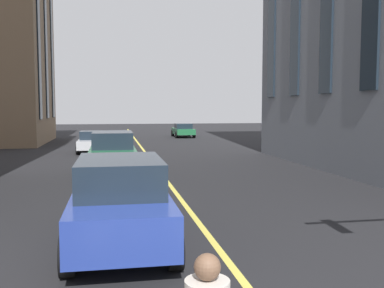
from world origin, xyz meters
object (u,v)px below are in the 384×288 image
object	(u,v)px
car_green_oncoming	(113,152)
car_blue_near	(120,201)
car_silver_parked_a	(92,142)
car_green_far	(183,130)

from	to	relation	value
car_green_oncoming	car_blue_near	bearing A→B (deg)	-179.31
car_blue_near	car_green_oncoming	bearing A→B (deg)	0.69
car_silver_parked_a	car_blue_near	size ratio (longest dim) A/B	0.83
car_silver_parked_a	car_blue_near	world-z (taller)	car_blue_near
car_green_far	car_blue_near	world-z (taller)	car_blue_near
car_green_far	car_silver_parked_a	distance (m)	16.26
car_green_far	car_blue_near	bearing A→B (deg)	168.67
car_green_far	car_silver_parked_a	xyz separation A→B (m)	(-13.96, 8.33, -0.00)
car_green_far	car_silver_parked_a	world-z (taller)	car_silver_parked_a
car_green_far	car_green_oncoming	size ratio (longest dim) A/B	0.94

